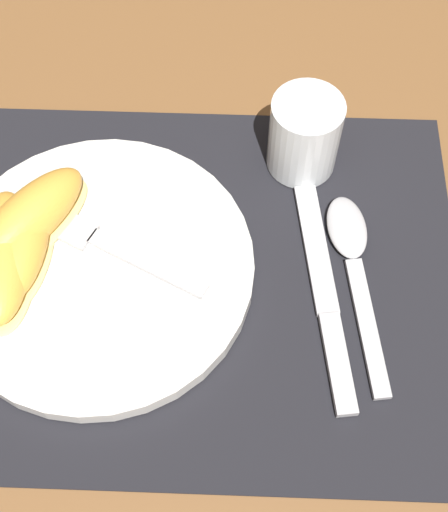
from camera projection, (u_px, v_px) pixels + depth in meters
name	position (u px, v px, depth m)	size (l,w,h in m)	color
ground_plane	(191.00, 277.00, 0.60)	(3.00, 3.00, 0.00)	brown
placemat	(191.00, 276.00, 0.60)	(0.45, 0.35, 0.00)	black
plate	(100.00, 268.00, 0.59)	(0.26, 0.26, 0.02)	white
juice_glass	(304.00, 138.00, 0.63)	(0.06, 0.06, 0.08)	silver
knife	(325.00, 298.00, 0.58)	(0.05, 0.21, 0.01)	#BCBCC1
spoon	(352.00, 252.00, 0.60)	(0.05, 0.19, 0.01)	#BCBCC1
fork	(98.00, 243.00, 0.59)	(0.17, 0.10, 0.00)	#BCBCC1
citrus_wedge_0	(29.00, 220.00, 0.59)	(0.11, 0.13, 0.04)	#F4DB84
citrus_wedge_1	(22.00, 243.00, 0.58)	(0.05, 0.12, 0.03)	#F4DB84
citrus_wedge_2	(3.00, 258.00, 0.57)	(0.07, 0.13, 0.03)	#F4DB84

